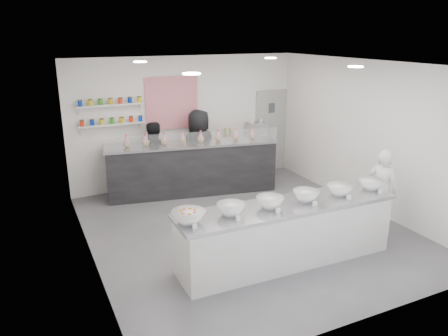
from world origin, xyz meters
The scene contains 26 objects.
floor centered at (0.00, 0.00, 0.00)m, with size 6.00×6.00×0.00m, color #515156.
ceiling centered at (0.00, 0.00, 3.00)m, with size 6.00×6.00×0.00m, color white.
back_wall centered at (0.00, 3.00, 1.50)m, with size 5.50×5.50×0.00m, color white.
left_wall centered at (-2.75, 0.00, 1.50)m, with size 6.00×6.00×0.00m, color white.
right_wall centered at (2.75, 0.00, 1.50)m, with size 6.00×6.00×0.00m, color white.
back_door centered at (2.30, 2.97, 1.05)m, with size 0.88×0.04×2.10m, color gray.
pattern_panel centered at (-0.35, 2.98, 1.95)m, with size 1.25×0.03×1.20m, color red.
jar_shelf_lower centered at (-1.75, 2.90, 1.60)m, with size 1.45×0.22×0.04m, color silver.
jar_shelf_upper centered at (-1.75, 2.90, 2.02)m, with size 1.45×0.22×0.04m, color silver.
preserve_jars centered at (-1.75, 2.88, 1.88)m, with size 1.45×0.10×0.56m, color red, non-canonical shape.
downlight_0 centered at (-1.40, -1.00, 2.98)m, with size 0.24×0.24×0.02m, color white.
downlight_1 centered at (1.40, -1.00, 2.98)m, with size 0.24×0.24×0.02m, color white.
downlight_2 centered at (-1.40, 1.60, 2.98)m, with size 0.24×0.24×0.02m, color white.
downlight_3 centered at (1.40, 1.60, 2.98)m, with size 0.24×0.24×0.02m, color white.
prep_counter centered at (0.02, -1.33, 0.49)m, with size 3.60×0.82×0.98m, color beige.
back_bar centered at (-0.19, 2.19, 0.59)m, with size 3.78×0.69×1.17m, color black.
sneeze_guard centered at (-0.25, 1.87, 1.33)m, with size 3.72×0.02×0.32m, color white.
espresso_ledge centered at (1.55, 2.78, 0.48)m, with size 1.28×0.41×0.95m, color beige.
espresso_machine centered at (1.77, 2.78, 1.14)m, with size 0.50×0.34×0.38m, color #93969E.
cup_stacks centered at (1.00, 2.78, 1.11)m, with size 0.24×0.24×0.32m, color #CAB782, non-canonical shape.
prep_bowls centered at (0.02, -1.33, 1.07)m, with size 3.67×0.52×0.17m, color white, non-canonical shape.
label_cards centered at (0.03, -1.86, 1.02)m, with size 3.31×0.04×0.07m, color white, non-canonical shape.
cookie_bags centered at (-0.19, 2.19, 1.31)m, with size 2.95×0.15×0.27m, color #C86784, non-canonical shape.
woman_prep centered at (2.20, -1.08, 0.77)m, with size 0.56×0.37×1.54m, color white.
staff_left centered at (-0.97, 2.60, 0.81)m, with size 0.79×0.62×1.63m, color black.
staff_right centered at (0.11, 2.50, 0.92)m, with size 0.90×0.59×1.84m, color black.
Camera 1 is at (-3.54, -6.52, 3.52)m, focal length 35.00 mm.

